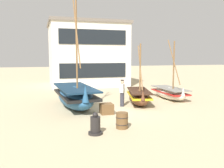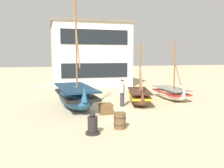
# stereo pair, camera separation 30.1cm
# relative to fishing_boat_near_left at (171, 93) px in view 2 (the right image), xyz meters

# --- Properties ---
(ground_plane) EXTENTS (120.00, 120.00, 0.00)m
(ground_plane) POSITION_rel_fishing_boat_near_left_xyz_m (-4.78, -2.12, -0.47)
(ground_plane) COLOR tan
(fishing_boat_near_left) EXTENTS (1.44, 3.75, 4.34)m
(fishing_boat_near_left) POSITION_rel_fishing_boat_near_left_xyz_m (0.00, 0.00, 0.00)
(fishing_boat_near_left) COLOR silver
(fishing_boat_near_left) RESTS_ON ground
(fishing_boat_centre_large) EXTENTS (2.25, 5.40, 6.78)m
(fishing_boat_centre_large) POSITION_rel_fishing_boat_near_left_xyz_m (-7.06, -0.86, 0.24)
(fishing_boat_centre_large) COLOR #23517A
(fishing_boat_centre_large) RESTS_ON ground
(fishing_boat_far_right) EXTENTS (2.14, 3.77, 3.92)m
(fishing_boat_far_right) POSITION_rel_fishing_boat_near_left_xyz_m (-2.93, -1.07, 0.05)
(fishing_boat_far_right) COLOR brown
(fishing_boat_far_right) RESTS_ON ground
(fisherman_by_hull) EXTENTS (0.39, 0.42, 1.68)m
(fisherman_by_hull) POSITION_rel_fishing_boat_near_left_xyz_m (-4.21, -1.43, 0.36)
(fisherman_by_hull) COLOR #33333D
(fisherman_by_hull) RESTS_ON ground
(capstan_winch) EXTENTS (0.58, 0.58, 0.90)m
(capstan_winch) POSITION_rel_fishing_boat_near_left_xyz_m (-7.03, -6.20, -0.12)
(capstan_winch) COLOR black
(capstan_winch) RESTS_ON ground
(wooden_barrel) EXTENTS (0.56, 0.56, 0.70)m
(wooden_barrel) POSITION_rel_fishing_boat_near_left_xyz_m (-5.74, -5.77, -0.12)
(wooden_barrel) COLOR brown
(wooden_barrel) RESTS_ON ground
(cargo_crate) EXTENTS (0.69, 0.69, 0.56)m
(cargo_crate) POSITION_rel_fishing_boat_near_left_xyz_m (-5.67, -3.02, -0.19)
(cargo_crate) COLOR brown
(cargo_crate) RESTS_ON ground
(harbor_building_main) EXTENTS (8.09, 6.96, 6.70)m
(harbor_building_main) POSITION_rel_fishing_boat_near_left_xyz_m (-4.07, 10.65, 2.89)
(harbor_building_main) COLOR silver
(harbor_building_main) RESTS_ON ground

